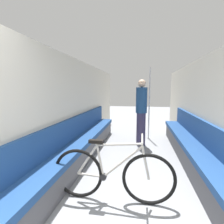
% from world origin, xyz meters
% --- Properties ---
extents(wall_left, '(0.10, 8.91, 2.22)m').
position_xyz_m(wall_left, '(-1.40, 2.86, 1.11)').
color(wall_left, beige).
rests_on(wall_left, ground).
extents(wall_right, '(0.10, 8.91, 2.22)m').
position_xyz_m(wall_right, '(1.40, 2.86, 1.11)').
color(wall_right, beige).
rests_on(wall_right, ground).
extents(bench_seat_row_left, '(0.43, 4.96, 0.94)m').
position_xyz_m(bench_seat_row_left, '(-1.16, 2.85, 0.32)').
color(bench_seat_row_left, '#4C4C51').
rests_on(bench_seat_row_left, ground).
extents(bench_seat_row_right, '(0.43, 4.96, 0.94)m').
position_xyz_m(bench_seat_row_right, '(1.16, 2.85, 0.32)').
color(bench_seat_row_right, '#4C4C51').
rests_on(bench_seat_row_right, ground).
extents(bicycle, '(1.70, 0.46, 0.92)m').
position_xyz_m(bicycle, '(-0.26, 1.55, 0.38)').
color(bicycle, black).
rests_on(bicycle, ground).
extents(grab_pole_near, '(0.08, 0.08, 2.20)m').
position_xyz_m(grab_pole_near, '(0.35, 4.80, 1.07)').
color(grab_pole_near, gray).
rests_on(grab_pole_near, ground).
extents(passenger_standing, '(0.30, 0.30, 1.80)m').
position_xyz_m(passenger_standing, '(0.11, 4.10, 0.94)').
color(passenger_standing, '#332D4C').
rests_on(passenger_standing, ground).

